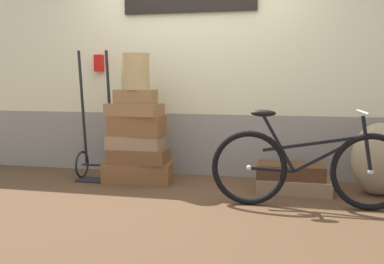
{
  "coord_description": "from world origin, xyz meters",
  "views": [
    {
      "loc": [
        1.11,
        -4.21,
        1.12
      ],
      "look_at": [
        0.1,
        0.11,
        0.59
      ],
      "focal_mm": 40.88,
      "sensor_mm": 36.0,
      "label": 1
    }
  ],
  "objects_px": {
    "suitcase_5": "(136,97)",
    "bicycle": "(308,168)",
    "luggage_trolley": "(97,151)",
    "wicker_basket": "(136,72)",
    "suitcase_3": "(137,125)",
    "suitcase_7": "(291,171)",
    "suitcase_0": "(138,172)",
    "suitcase_4": "(134,110)",
    "suitcase_2": "(136,142)",
    "burlap_sack": "(379,159)",
    "suitcase_6": "(294,185)",
    "suitcase_1": "(139,156)"
  },
  "relations": [
    {
      "from": "suitcase_5",
      "to": "bicycle",
      "type": "xyz_separation_m",
      "value": [
        1.78,
        -0.53,
        -0.58
      ]
    },
    {
      "from": "luggage_trolley",
      "to": "wicker_basket",
      "type": "bearing_deg",
      "value": -7.4
    },
    {
      "from": "suitcase_3",
      "to": "suitcase_7",
      "type": "xyz_separation_m",
      "value": [
        1.64,
        -0.02,
        -0.42
      ]
    },
    {
      "from": "suitcase_0",
      "to": "suitcase_4",
      "type": "bearing_deg",
      "value": -151.53
    },
    {
      "from": "suitcase_2",
      "to": "luggage_trolley",
      "type": "xyz_separation_m",
      "value": [
        -0.48,
        0.04,
        -0.12
      ]
    },
    {
      "from": "wicker_basket",
      "to": "burlap_sack",
      "type": "distance_m",
      "value": 2.61
    },
    {
      "from": "suitcase_5",
      "to": "suitcase_6",
      "type": "xyz_separation_m",
      "value": [
        1.68,
        -0.01,
        -0.87
      ]
    },
    {
      "from": "suitcase_1",
      "to": "luggage_trolley",
      "type": "bearing_deg",
      "value": 172.9
    },
    {
      "from": "suitcase_4",
      "to": "suitcase_7",
      "type": "bearing_deg",
      "value": 2.98
    },
    {
      "from": "suitcase_4",
      "to": "luggage_trolley",
      "type": "relative_size",
      "value": 0.4
    },
    {
      "from": "wicker_basket",
      "to": "burlap_sack",
      "type": "relative_size",
      "value": 0.54
    },
    {
      "from": "suitcase_1",
      "to": "suitcase_3",
      "type": "relative_size",
      "value": 1.09
    },
    {
      "from": "luggage_trolley",
      "to": "bicycle",
      "type": "xyz_separation_m",
      "value": [
        2.28,
        -0.61,
        0.03
      ]
    },
    {
      "from": "suitcase_5",
      "to": "suitcase_6",
      "type": "distance_m",
      "value": 1.89
    },
    {
      "from": "bicycle",
      "to": "suitcase_7",
      "type": "bearing_deg",
      "value": 105.21
    },
    {
      "from": "suitcase_4",
      "to": "suitcase_5",
      "type": "distance_m",
      "value": 0.14
    },
    {
      "from": "suitcase_0",
      "to": "suitcase_6",
      "type": "relative_size",
      "value": 1.01
    },
    {
      "from": "suitcase_5",
      "to": "bicycle",
      "type": "distance_m",
      "value": 1.95
    },
    {
      "from": "suitcase_6",
      "to": "bicycle",
      "type": "bearing_deg",
      "value": -76.44
    },
    {
      "from": "suitcase_4",
      "to": "suitcase_5",
      "type": "xyz_separation_m",
      "value": [
        0.02,
        -0.02,
        0.14
      ]
    },
    {
      "from": "suitcase_7",
      "to": "wicker_basket",
      "type": "bearing_deg",
      "value": 179.28
    },
    {
      "from": "suitcase_1",
      "to": "suitcase_4",
      "type": "relative_size",
      "value": 1.1
    },
    {
      "from": "suitcase_6",
      "to": "luggage_trolley",
      "type": "xyz_separation_m",
      "value": [
        -2.18,
        0.08,
        0.25
      ]
    },
    {
      "from": "suitcase_3",
      "to": "luggage_trolley",
      "type": "relative_size",
      "value": 0.4
    },
    {
      "from": "suitcase_1",
      "to": "suitcase_2",
      "type": "height_order",
      "value": "suitcase_2"
    },
    {
      "from": "suitcase_1",
      "to": "bicycle",
      "type": "height_order",
      "value": "bicycle"
    },
    {
      "from": "suitcase_1",
      "to": "luggage_trolley",
      "type": "relative_size",
      "value": 0.43
    },
    {
      "from": "suitcase_1",
      "to": "suitcase_3",
      "type": "xyz_separation_m",
      "value": [
        -0.02,
        -0.0,
        0.33
      ]
    },
    {
      "from": "suitcase_6",
      "to": "wicker_basket",
      "type": "xyz_separation_m",
      "value": [
        -1.68,
        0.02,
        1.14
      ]
    },
    {
      "from": "luggage_trolley",
      "to": "suitcase_7",
      "type": "bearing_deg",
      "value": -1.97
    },
    {
      "from": "suitcase_0",
      "to": "suitcase_1",
      "type": "xyz_separation_m",
      "value": [
        0.01,
        -0.01,
        0.19
      ]
    },
    {
      "from": "wicker_basket",
      "to": "burlap_sack",
      "type": "bearing_deg",
      "value": 1.31
    },
    {
      "from": "burlap_sack",
      "to": "suitcase_3",
      "type": "bearing_deg",
      "value": -179.06
    },
    {
      "from": "burlap_sack",
      "to": "wicker_basket",
      "type": "bearing_deg",
      "value": -178.69
    },
    {
      "from": "suitcase_7",
      "to": "luggage_trolley",
      "type": "bearing_deg",
      "value": 177.6
    },
    {
      "from": "suitcase_1",
      "to": "suitcase_7",
      "type": "relative_size",
      "value": 0.94
    },
    {
      "from": "suitcase_0",
      "to": "suitcase_7",
      "type": "distance_m",
      "value": 1.64
    },
    {
      "from": "bicycle",
      "to": "suitcase_0",
      "type": "bearing_deg",
      "value": 162.26
    },
    {
      "from": "suitcase_5",
      "to": "suitcase_2",
      "type": "bearing_deg",
      "value": 121.05
    },
    {
      "from": "suitcase_4",
      "to": "suitcase_7",
      "type": "relative_size",
      "value": 0.86
    },
    {
      "from": "suitcase_1",
      "to": "suitcase_2",
      "type": "distance_m",
      "value": 0.16
    },
    {
      "from": "luggage_trolley",
      "to": "suitcase_4",
      "type": "bearing_deg",
      "value": -6.5
    },
    {
      "from": "suitcase_0",
      "to": "suitcase_5",
      "type": "height_order",
      "value": "suitcase_5"
    },
    {
      "from": "suitcase_7",
      "to": "luggage_trolley",
      "type": "xyz_separation_m",
      "value": [
        -2.14,
        0.07,
        0.11
      ]
    },
    {
      "from": "wicker_basket",
      "to": "luggage_trolley",
      "type": "distance_m",
      "value": 1.02
    },
    {
      "from": "suitcase_0",
      "to": "suitcase_3",
      "type": "bearing_deg",
      "value": -106.65
    },
    {
      "from": "suitcase_3",
      "to": "suitcase_7",
      "type": "distance_m",
      "value": 1.69
    },
    {
      "from": "suitcase_6",
      "to": "burlap_sack",
      "type": "xyz_separation_m",
      "value": [
        0.79,
        0.07,
        0.28
      ]
    },
    {
      "from": "suitcase_4",
      "to": "suitcase_3",
      "type": "bearing_deg",
      "value": 16.28
    },
    {
      "from": "wicker_basket",
      "to": "bicycle",
      "type": "xyz_separation_m",
      "value": [
        1.78,
        -0.54,
        -0.85
      ]
    }
  ]
}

